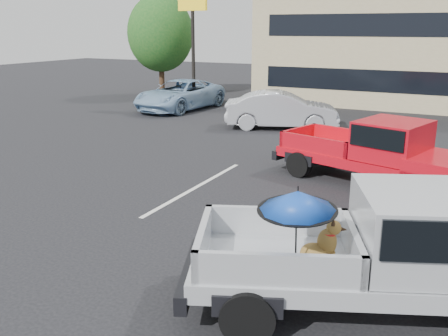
{
  "coord_description": "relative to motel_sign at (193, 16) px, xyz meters",
  "views": [
    {
      "loc": [
        3.33,
        -8.95,
        4.11
      ],
      "look_at": [
        -1.13,
        -0.09,
        1.3
      ],
      "focal_mm": 40.0,
      "sensor_mm": 36.0,
      "label": 1
    }
  ],
  "objects": [
    {
      "name": "stripe_right",
      "position": [
        13.0,
        -12.0,
        -4.65
      ],
      "size": [
        0.12,
        5.0,
        0.01
      ],
      "primitive_type": "cube",
      "color": "silver",
      "rests_on": "ground"
    },
    {
      "name": "silver_sedan",
      "position": [
        6.18,
        -3.38,
        -3.88
      ],
      "size": [
        4.94,
        3.2,
        1.54
      ],
      "primitive_type": "imported",
      "rotation": [
        0.0,
        0.0,
        1.94
      ],
      "color": "#ABADB2",
      "rests_on": "ground"
    },
    {
      "name": "silver_pickup",
      "position": [
        12.63,
        -15.89,
        -3.6
      ],
      "size": [
        6.01,
        3.97,
        2.06
      ],
      "rotation": [
        0.0,
        0.0,
        0.39
      ],
      "color": "black",
      "rests_on": "ground"
    },
    {
      "name": "stripe_left",
      "position": [
        7.0,
        -12.0,
        -4.65
      ],
      "size": [
        0.12,
        5.0,
        0.01
      ],
      "primitive_type": "cube",
      "color": "silver",
      "rests_on": "ground"
    },
    {
      "name": "motel_sign",
      "position": [
        0.0,
        0.0,
        0.0
      ],
      "size": [
        1.6,
        0.22,
        6.0
      ],
      "color": "black",
      "rests_on": "ground"
    },
    {
      "name": "red_pickup",
      "position": [
        11.4,
        -9.6,
        -3.68
      ],
      "size": [
        5.7,
        3.32,
        1.78
      ],
      "rotation": [
        0.0,
        0.0,
        -0.29
      ],
      "color": "black",
      "rests_on": "ground"
    },
    {
      "name": "blue_suv",
      "position": [
        -0.21,
        -1.07,
        -3.9
      ],
      "size": [
        2.95,
        5.62,
        1.51
      ],
      "primitive_type": "imported",
      "rotation": [
        0.0,
        0.0,
        -0.08
      ],
      "color": "#85A7C6",
      "rests_on": "ground"
    },
    {
      "name": "ground",
      "position": [
        10.0,
        -14.0,
        -4.65
      ],
      "size": [
        90.0,
        90.0,
        0.0
      ],
      "primitive_type": "plane",
      "color": "black",
      "rests_on": "ground"
    },
    {
      "name": "tree_left",
      "position": [
        -4.0,
        3.0,
        -0.92
      ],
      "size": [
        3.96,
        3.96,
        6.02
      ],
      "color": "#332114",
      "rests_on": "ground"
    }
  ]
}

